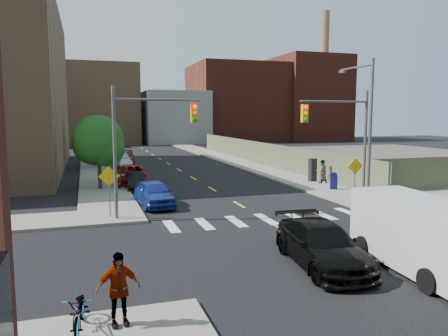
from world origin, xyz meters
TOP-DOWN VIEW (x-y plane):
  - ground at (0.00, 0.00)m, footprint 160.00×160.00m
  - sidewalk_nw at (-7.75, 41.50)m, footprint 3.50×73.00m
  - sidewalk_ne at (7.75, 41.50)m, footprint 3.50×73.00m
  - fence_north at (9.60, 28.00)m, footprint 0.12×44.00m
  - gravel_lot at (28.00, 30.00)m, footprint 36.00×42.00m
  - bg_bldg_west at (-22.00, 70.00)m, footprint 14.00×18.00m
  - bg_bldg_midwest at (-6.00, 72.00)m, footprint 14.00×16.00m
  - bg_bldg_center at (8.00, 70.00)m, footprint 12.00×16.00m
  - bg_bldg_east at (22.00, 72.00)m, footprint 18.00×18.00m
  - bg_bldg_fareast at (38.00, 70.00)m, footprint 14.00×16.00m
  - smokestack at (42.00, 70.00)m, footprint 1.80×1.80m
  - signal_nw at (-5.98, 6.00)m, footprint 4.59×0.30m
  - signal_ne at (5.98, 6.00)m, footprint 4.59×0.30m
  - streetlight_ne at (8.20, 6.90)m, footprint 0.25×3.70m
  - warn_sign_nw at (-7.80, 6.50)m, footprint 1.06×0.06m
  - warn_sign_ne at (7.20, 6.50)m, footprint 1.06×0.06m
  - warn_sign_midwest at (-7.80, 20.00)m, footprint 1.06×0.06m
  - tree_west_near at (-8.00, 16.05)m, footprint 3.66×3.64m
  - tree_west_far at (-8.00, 31.05)m, footprint 3.66×3.64m
  - parked_car_blue at (-5.06, 9.22)m, footprint 2.25×4.75m
  - parked_car_black at (-5.50, 15.72)m, footprint 1.34×3.84m
  - parked_car_red at (-5.50, 18.57)m, footprint 2.80×5.50m
  - parked_car_silver at (-5.41, 29.79)m, footprint 2.33×5.40m
  - parked_car_white at (-5.19, 27.20)m, footprint 1.60×3.78m
  - parked_car_maroon at (-4.65, 33.61)m, footprint 1.73×4.60m
  - parked_car_grey at (-5.50, 37.53)m, footprint 2.51×4.84m
  - black_sedan at (-0.80, -3.24)m, footprint 2.71×5.59m
  - cargo_van at (2.25, -4.53)m, footprint 2.70×5.82m
  - mailbox at (8.15, 10.46)m, footprint 0.62×0.56m
  - payphone at (8.64, 14.43)m, footprint 0.60×0.52m
  - pedestrian_west at (-6.65, 15.40)m, footprint 0.60×0.73m
  - pedestrian_east at (8.84, 13.31)m, footprint 0.99×0.83m
  - pedestrian_sw at (-8.26, -6.00)m, footprint 1.18×0.62m
  - bicycle at (-9.20, -6.00)m, footprint 0.84×1.97m

SIDE VIEW (x-z plane):
  - ground at x=0.00m, z-range 0.00..0.00m
  - gravel_lot at x=28.00m, z-range 0.00..0.06m
  - sidewalk_nw at x=-7.75m, z-range 0.00..0.15m
  - sidewalk_ne at x=7.75m, z-range 0.00..0.15m
  - parked_car_black at x=-5.50m, z-range 0.00..1.26m
  - parked_car_white at x=-5.19m, z-range 0.00..1.27m
  - parked_car_grey at x=-5.50m, z-range 0.00..1.30m
  - bicycle at x=-9.20m, z-range 0.15..1.16m
  - parked_car_red at x=-5.50m, z-range 0.00..1.49m
  - parked_car_maroon at x=-4.65m, z-range 0.00..1.50m
  - mailbox at x=8.15m, z-range 0.13..1.37m
  - parked_car_silver at x=-5.41m, z-range 0.00..1.55m
  - black_sedan at x=-0.80m, z-range 0.00..1.57m
  - parked_car_blue at x=-5.06m, z-range 0.00..1.57m
  - pedestrian_west at x=-6.65m, z-range 0.15..1.86m
  - pedestrian_east at x=8.84m, z-range 0.15..1.99m
  - payphone at x=8.64m, z-range 0.15..2.00m
  - pedestrian_sw at x=-8.26m, z-range 0.15..2.08m
  - fence_north at x=9.60m, z-range 0.00..2.50m
  - cargo_van at x=2.25m, z-range 0.07..2.67m
  - warn_sign_nw at x=-7.80m, z-range 0.58..3.41m
  - warn_sign_ne at x=7.20m, z-range 0.58..3.41m
  - warn_sign_midwest at x=-7.80m, z-range 0.58..3.41m
  - tree_west_near at x=-8.00m, z-range 0.72..6.24m
  - tree_west_far at x=-8.00m, z-range 0.72..6.24m
  - signal_nw at x=-5.98m, z-range 1.03..8.03m
  - signal_ne at x=5.98m, z-range 1.03..8.03m
  - bg_bldg_center at x=8.00m, z-range 0.00..10.00m
  - streetlight_ne at x=8.20m, z-range 0.72..9.72m
  - bg_bldg_west at x=-22.00m, z-range 0.00..12.00m
  - bg_bldg_midwest at x=-6.00m, z-range 0.00..15.00m
  - bg_bldg_east at x=22.00m, z-range 0.00..16.00m
  - bg_bldg_fareast at x=38.00m, z-range 0.00..18.00m
  - smokestack at x=42.00m, z-range 0.00..28.00m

